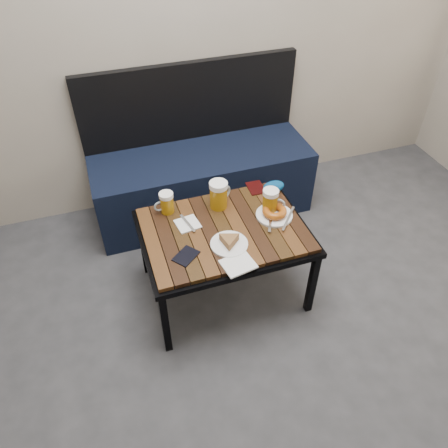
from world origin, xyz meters
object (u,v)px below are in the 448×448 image
object	(u,v)px
plate_pie	(229,242)
beer_mug_left	(166,203)
plate_bagel	(274,213)
passport_burgundy	(256,188)
cafe_table	(224,235)
beer_mug_centre	(219,194)
passport_navy	(186,256)
knit_pouch	(274,187)
beer_mug_right	(271,201)
bench	(201,175)

from	to	relation	value
plate_pie	beer_mug_left	bearing A→B (deg)	123.57
plate_bagel	passport_burgundy	bearing A→B (deg)	90.38
cafe_table	plate_bagel	size ratio (longest dim) A/B	3.65
beer_mug_centre	plate_bagel	world-z (taller)	beer_mug_centre
cafe_table	passport_navy	world-z (taller)	passport_navy
beer_mug_left	knit_pouch	bearing A→B (deg)	173.39
beer_mug_right	passport_burgundy	size ratio (longest dim) A/B	1.09
plate_pie	passport_burgundy	size ratio (longest dim) A/B	1.50
bench	knit_pouch	size ratio (longest dim) A/B	11.25
passport_navy	bench	bearing A→B (deg)	120.90
knit_pouch	bench	bearing A→B (deg)	116.45
passport_burgundy	beer_mug_centre	bearing A→B (deg)	-158.95
passport_navy	knit_pouch	distance (m)	0.68
passport_burgundy	knit_pouch	size ratio (longest dim) A/B	0.98
plate_bagel	knit_pouch	xyz separation A→B (m)	(0.08, 0.20, 0.01)
beer_mug_left	knit_pouch	xyz separation A→B (m)	(0.60, -0.01, -0.03)
plate_pie	plate_bagel	bearing A→B (deg)	23.81
beer_mug_left	passport_navy	distance (m)	0.35
plate_pie	beer_mug_centre	bearing A→B (deg)	81.34
plate_pie	passport_navy	bearing A→B (deg)	-178.07
beer_mug_right	plate_bagel	distance (m)	0.07
beer_mug_right	cafe_table	bearing A→B (deg)	-135.47
beer_mug_left	bench	bearing A→B (deg)	-127.90
bench	passport_navy	size ratio (longest dim) A/B	11.86
beer_mug_left	beer_mug_centre	xyz separation A→B (m)	(0.27, -0.04, 0.02)
beer_mug_right	beer_mug_centre	bearing A→B (deg)	-173.31
plate_pie	passport_navy	world-z (taller)	plate_pie
passport_burgundy	knit_pouch	distance (m)	0.10
beer_mug_left	passport_navy	bearing A→B (deg)	85.80
plate_pie	cafe_table	bearing A→B (deg)	83.04
passport_burgundy	bench	bearing A→B (deg)	112.65
beer_mug_centre	passport_navy	xyz separation A→B (m)	(-0.26, -0.31, -0.07)
cafe_table	knit_pouch	xyz separation A→B (m)	(0.36, 0.21, 0.07)
beer_mug_left	plate_bagel	world-z (taller)	beer_mug_left
bench	knit_pouch	bearing A→B (deg)	-63.55
beer_mug_left	beer_mug_right	distance (m)	0.54
cafe_table	beer_mug_left	world-z (taller)	beer_mug_left
beer_mug_left	plate_pie	world-z (taller)	beer_mug_left
bench	passport_navy	world-z (taller)	bench
beer_mug_centre	passport_burgundy	size ratio (longest dim) A/B	1.27
cafe_table	plate_pie	size ratio (longest dim) A/B	4.59
beer_mug_right	plate_pie	size ratio (longest dim) A/B	0.73
passport_navy	beer_mug_left	bearing A→B (deg)	142.68
cafe_table	plate_pie	xyz separation A→B (m)	(-0.02, -0.12, 0.06)
passport_navy	passport_burgundy	bearing A→B (deg)	88.67
beer_mug_left	passport_burgundy	world-z (taller)	beer_mug_left
passport_navy	passport_burgundy	distance (m)	0.64
knit_pouch	cafe_table	bearing A→B (deg)	-149.75
cafe_table	plate_pie	bearing A→B (deg)	-96.96
bench	cafe_table	bearing A→B (deg)	-96.95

